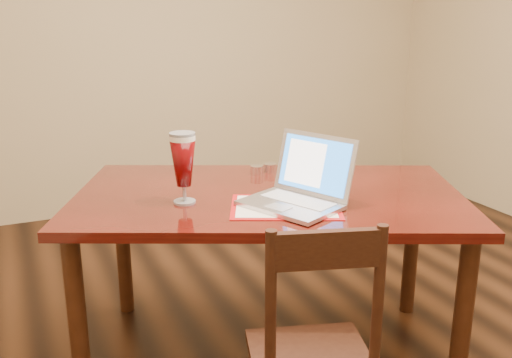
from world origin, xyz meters
name	(u,v)px	position (x,y,z in m)	size (l,w,h in m)	color
dining_table	(267,212)	(-0.20, 0.29, 0.67)	(1.83, 1.48, 1.04)	#4B0F0A
dining_chair	(313,358)	(-0.35, -0.40, 0.43)	(0.48, 0.46, 0.91)	black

